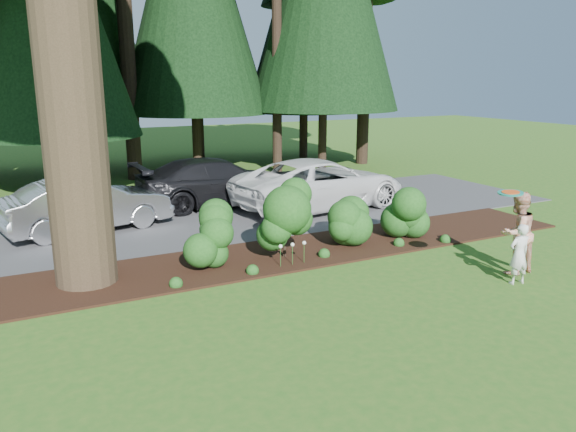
# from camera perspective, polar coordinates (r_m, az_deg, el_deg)

# --- Properties ---
(ground) EXTENTS (80.00, 80.00, 0.00)m
(ground) POSITION_cam_1_polar(r_m,az_deg,el_deg) (11.03, 7.70, -8.51)
(ground) COLOR #285B1A
(ground) RESTS_ON ground
(mulch_bed) EXTENTS (16.00, 2.50, 0.05)m
(mulch_bed) POSITION_cam_1_polar(r_m,az_deg,el_deg) (13.64, -0.08, -3.82)
(mulch_bed) COLOR black
(mulch_bed) RESTS_ON ground
(driveway) EXTENTS (22.00, 6.00, 0.03)m
(driveway) POSITION_cam_1_polar(r_m,az_deg,el_deg) (17.39, -6.45, -0.02)
(driveway) COLOR #38383A
(driveway) RESTS_ON ground
(shrub_row) EXTENTS (6.53, 1.60, 1.61)m
(shrub_row) POSITION_cam_1_polar(r_m,az_deg,el_deg) (13.68, 3.00, -0.37)
(shrub_row) COLOR #1A4816
(shrub_row) RESTS_ON ground
(lily_cluster) EXTENTS (0.69, 0.09, 0.57)m
(lily_cluster) POSITION_cam_1_polar(r_m,az_deg,el_deg) (12.65, 0.46, -3.03)
(lily_cluster) COLOR #1A4816
(lily_cluster) RESTS_ON ground
(car_silver_wagon) EXTENTS (4.71, 2.42, 1.48)m
(car_silver_wagon) POSITION_cam_1_polar(r_m,az_deg,el_deg) (16.39, -19.72, 1.08)
(car_silver_wagon) COLOR #ACACB1
(car_silver_wagon) RESTS_ON driveway
(car_white_suv) EXTENTS (6.10, 3.38, 1.61)m
(car_white_suv) POSITION_cam_1_polar(r_m,az_deg,el_deg) (18.17, 3.27, 3.30)
(car_white_suv) COLOR silver
(car_white_suv) RESTS_ON driveway
(car_dark_suv) EXTENTS (5.47, 2.37, 1.57)m
(car_dark_suv) POSITION_cam_1_polar(r_m,az_deg,el_deg) (18.77, -7.25, 3.48)
(car_dark_suv) COLOR black
(car_dark_suv) RESTS_ON driveway
(child) EXTENTS (0.50, 0.36, 1.29)m
(child) POSITION_cam_1_polar(r_m,az_deg,el_deg) (12.51, 22.42, -3.60)
(child) COLOR silver
(child) RESTS_ON ground
(adult) EXTENTS (0.91, 0.72, 1.81)m
(adult) POSITION_cam_1_polar(r_m,az_deg,el_deg) (13.12, 22.22, -1.59)
(adult) COLOR #C5441A
(adult) RESTS_ON ground
(frisbee) EXTENTS (0.48, 0.48, 0.08)m
(frisbee) POSITION_cam_1_polar(r_m,az_deg,el_deg) (11.70, 21.67, 2.21)
(frisbee) COLOR #167A6B
(frisbee) RESTS_ON ground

